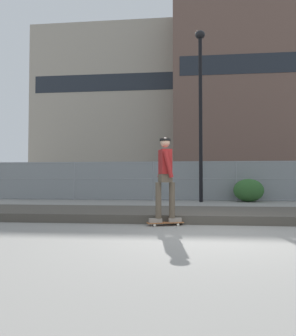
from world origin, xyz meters
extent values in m
plane|color=gray|center=(0.00, 0.00, 0.00)|extent=(120.00, 120.00, 0.00)
cube|color=#4C473F|center=(0.00, 2.50, 0.10)|extent=(14.78, 2.50, 0.20)
cube|color=#9E5B33|center=(-0.99, 1.10, 0.06)|extent=(0.82, 0.43, 0.02)
cylinder|color=silver|center=(-0.77, 1.27, 0.03)|extent=(0.06, 0.05, 0.05)
cylinder|color=silver|center=(-0.72, 1.10, 0.03)|extent=(0.06, 0.05, 0.05)
cylinder|color=silver|center=(-1.27, 1.11, 0.03)|extent=(0.06, 0.05, 0.05)
cylinder|color=silver|center=(-1.21, 0.94, 0.03)|extent=(0.06, 0.05, 0.05)
cube|color=#99999E|center=(-0.75, 1.18, 0.05)|extent=(0.09, 0.15, 0.01)
cube|color=#99999E|center=(-1.24, 1.02, 0.05)|extent=(0.09, 0.15, 0.01)
cube|color=gray|center=(-0.78, 1.17, 0.12)|extent=(0.30, 0.18, 0.09)
cube|color=gray|center=(-1.20, 1.04, 0.12)|extent=(0.30, 0.18, 0.09)
cylinder|color=brown|center=(-0.85, 1.15, 0.55)|extent=(0.13, 0.13, 0.78)
cylinder|color=brown|center=(-1.14, 1.06, 0.55)|extent=(0.13, 0.13, 0.78)
cube|color=brown|center=(-0.99, 1.10, 1.03)|extent=(0.33, 0.40, 0.18)
cube|color=maroon|center=(-0.99, 1.10, 1.39)|extent=(0.33, 0.43, 0.54)
cylinder|color=maroon|center=(-1.07, 1.34, 1.33)|extent=(0.25, 0.16, 0.58)
cylinder|color=maroon|center=(-0.92, 0.87, 1.33)|extent=(0.25, 0.16, 0.58)
sphere|color=tan|center=(-0.99, 1.10, 1.82)|extent=(0.21, 0.21, 0.21)
cylinder|color=black|center=(-0.99, 1.10, 1.87)|extent=(0.24, 0.24, 0.05)
cylinder|color=gray|center=(-5.84, 9.20, 0.93)|extent=(0.06, 0.06, 1.85)
cylinder|color=gray|center=(-1.95, 9.20, 0.93)|extent=(0.06, 0.06, 1.85)
cylinder|color=gray|center=(1.95, 9.20, 0.93)|extent=(0.06, 0.06, 1.85)
cylinder|color=gray|center=(0.00, 9.20, 1.81)|extent=(19.48, 0.04, 0.04)
cylinder|color=gray|center=(0.00, 9.20, 1.02)|extent=(19.48, 0.04, 0.04)
cylinder|color=gray|center=(0.00, 9.20, 0.06)|extent=(19.48, 0.04, 0.04)
cube|color=gray|center=(0.00, 9.20, 0.93)|extent=(19.48, 0.01, 1.85)
cylinder|color=black|center=(0.25, 8.17, 3.64)|extent=(0.16, 0.16, 7.28)
ellipsoid|color=black|center=(0.25, 8.17, 7.46)|extent=(0.44, 0.44, 0.36)
cube|color=black|center=(-2.95, 12.15, 0.67)|extent=(4.55, 2.20, 0.70)
cube|color=#23282D|center=(-3.15, 12.16, 1.34)|extent=(2.34, 1.80, 0.64)
cylinder|color=black|center=(-1.51, 12.87, 0.32)|extent=(0.66, 0.30, 0.64)
cylinder|color=black|center=(-1.67, 11.17, 0.32)|extent=(0.66, 0.30, 0.64)
cylinder|color=black|center=(-4.23, 13.12, 0.32)|extent=(0.66, 0.30, 0.64)
cylinder|color=black|center=(-4.39, 11.42, 0.32)|extent=(0.66, 0.30, 0.64)
cube|color=#9E9384|center=(-10.36, 43.71, 12.03)|extent=(25.08, 11.13, 24.07)
cube|color=#1E232B|center=(-10.36, 38.13, 14.92)|extent=(23.07, 0.04, 2.50)
cube|color=brown|center=(9.00, 39.74, 12.30)|extent=(21.00, 12.50, 24.61)
cube|color=#1E232B|center=(9.00, 33.47, 15.26)|extent=(19.32, 0.04, 2.50)
ellipsoid|color=#2D5B28|center=(2.36, 8.51, 0.51)|extent=(1.32, 1.08, 1.02)
camera|label=1|loc=(-0.67, -5.75, 1.02)|focal=33.46mm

